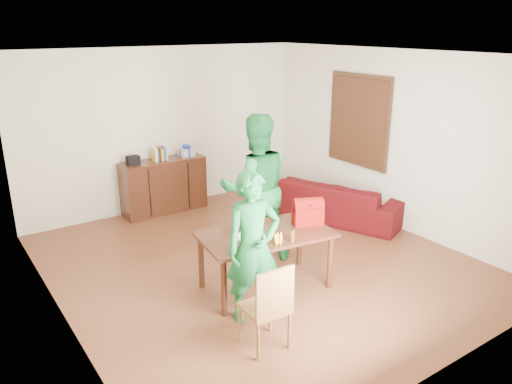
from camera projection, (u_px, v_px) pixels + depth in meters
room at (254, 166)px, 6.38m from camera, size 5.20×5.70×2.90m
table at (266, 239)px, 5.86m from camera, size 1.64×1.07×0.72m
chair at (265, 323)px, 4.88m from camera, size 0.44×0.42×0.91m
person_near at (253, 247)px, 5.20m from camera, size 0.67×0.51×1.65m
person_far at (256, 188)px, 6.55m from camera, size 1.16×1.03×1.98m
laptop at (252, 235)px, 5.66m from camera, size 0.37×0.31×0.23m
bananas at (278, 242)px, 5.51m from camera, size 0.16×0.12×0.05m
bottle at (292, 235)px, 5.57m from camera, size 0.06×0.06×0.16m
red_bag at (308, 214)px, 6.05m from camera, size 0.41×0.34×0.26m
sofa at (335, 200)px, 8.11m from camera, size 1.62×2.33×0.63m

